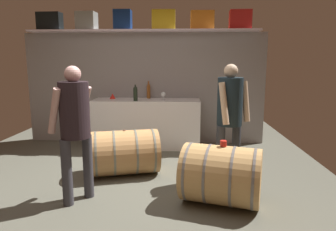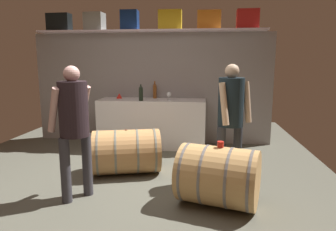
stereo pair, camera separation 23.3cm
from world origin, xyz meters
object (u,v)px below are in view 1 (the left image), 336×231
(toolcase_red, at_px, (240,20))
(work_cabinet, at_px, (147,123))
(toolcase_orange, at_px, (202,20))
(wine_glass, at_px, (163,95))
(wine_barrel_far, at_px, (125,152))
(winemaker_pouring, at_px, (230,110))
(toolcase_grey, at_px, (87,21))
(toolcase_yellow, at_px, (164,20))
(visitor_tasting, at_px, (75,120))
(wine_barrel_near, at_px, (221,175))
(tasting_cup, at_px, (223,143))
(toolcase_black, at_px, (50,21))
(red_funnel, at_px, (113,96))
(wine_bottle_amber, at_px, (149,91))
(toolcase_navy, at_px, (123,20))
(wine_bottle_dark, at_px, (135,93))

(toolcase_red, bearing_deg, work_cabinet, -170.47)
(toolcase_orange, bearing_deg, work_cabinet, -168.54)
(wine_glass, bearing_deg, toolcase_red, 11.49)
(wine_barrel_far, bearing_deg, winemaker_pouring, -21.09)
(toolcase_grey, bearing_deg, toolcase_yellow, 2.83)
(wine_barrel_far, distance_m, visitor_tasting, 1.13)
(toolcase_red, relative_size, wine_barrel_far, 0.36)
(toolcase_yellow, bearing_deg, toolcase_grey, 178.87)
(toolcase_red, bearing_deg, wine_barrel_far, -135.56)
(wine_barrel_far, height_order, visitor_tasting, visitor_tasting)
(wine_barrel_near, bearing_deg, tasting_cup, 15.98)
(toolcase_orange, distance_m, wine_barrel_far, 2.83)
(tasting_cup, bearing_deg, visitor_tasting, -179.26)
(wine_glass, distance_m, tasting_cup, 2.38)
(toolcase_black, height_order, wine_barrel_near, toolcase_black)
(red_funnel, height_order, winemaker_pouring, winemaker_pouring)
(toolcase_black, xyz_separation_m, visitor_tasting, (1.31, -2.52, -1.37))
(wine_bottle_amber, bearing_deg, toolcase_orange, 1.33)
(toolcase_navy, xyz_separation_m, visitor_tasting, (-0.06, -2.52, -1.38))
(toolcase_grey, xyz_separation_m, winemaker_pouring, (2.40, -1.80, -1.36))
(wine_barrel_far, xyz_separation_m, tasting_cup, (1.26, -0.84, 0.38))
(toolcase_black, bearing_deg, work_cabinet, -5.73)
(wine_bottle_amber, xyz_separation_m, wine_bottle_dark, (-0.19, -0.41, -0.01))
(toolcase_black, distance_m, visitor_tasting, 3.15)
(winemaker_pouring, bearing_deg, toolcase_navy, -80.87)
(winemaker_pouring, bearing_deg, work_cabinet, -85.56)
(toolcase_red, height_order, visitor_tasting, toolcase_red)
(wine_barrel_far, bearing_deg, toolcase_navy, 85.34)
(toolcase_yellow, bearing_deg, wine_barrel_far, -106.00)
(visitor_tasting, bearing_deg, wine_barrel_far, 13.66)
(wine_barrel_near, xyz_separation_m, visitor_tasting, (-1.62, -0.02, 0.61))
(toolcase_black, bearing_deg, red_funnel, -4.75)
(red_funnel, bearing_deg, wine_barrel_near, -53.50)
(wine_bottle_amber, bearing_deg, visitor_tasting, -101.79)
(red_funnel, distance_m, winemaker_pouring, 2.57)
(work_cabinet, distance_m, red_funnel, 0.82)
(toolcase_grey, height_order, wine_barrel_near, toolcase_grey)
(work_cabinet, relative_size, winemaker_pouring, 1.27)
(toolcase_grey, distance_m, toolcase_red, 2.80)
(visitor_tasting, bearing_deg, wine_bottle_amber, 25.08)
(toolcase_navy, xyz_separation_m, wine_bottle_dark, (0.28, -0.43, -1.30))
(toolcase_black, bearing_deg, toolcase_red, 1.22)
(red_funnel, bearing_deg, visitor_tasting, -86.51)
(toolcase_orange, distance_m, wine_bottle_dark, 1.80)
(toolcase_grey, xyz_separation_m, wine_barrel_far, (0.98, -1.66, -1.99))
(red_funnel, bearing_deg, toolcase_black, 174.03)
(toolcase_black, relative_size, tasting_cup, 6.14)
(toolcase_orange, xyz_separation_m, winemaker_pouring, (0.28, -1.80, -1.36))
(toolcase_red, xyz_separation_m, tasting_cup, (-0.56, -2.50, -1.62))
(wine_barrel_far, bearing_deg, toolcase_orange, 40.20)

